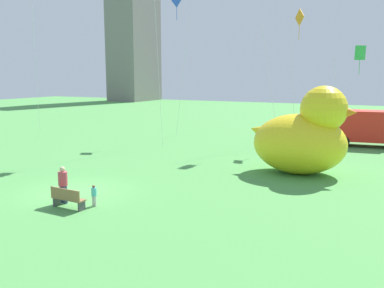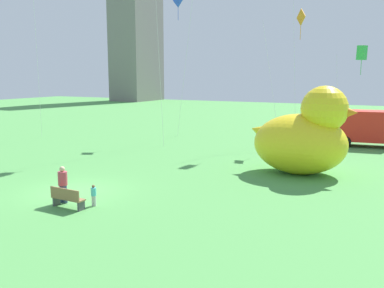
% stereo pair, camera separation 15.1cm
% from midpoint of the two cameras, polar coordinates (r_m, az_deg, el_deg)
% --- Properties ---
extents(ground_plane, '(140.00, 140.00, 0.00)m').
position_cam_midpoint_polar(ground_plane, '(21.40, -15.45, -6.25)').
color(ground_plane, '#4D9548').
extents(park_bench, '(1.63, 0.52, 0.90)m').
position_cam_midpoint_polar(park_bench, '(18.76, -16.39, -6.99)').
color(park_bench, olive).
rests_on(park_bench, ground).
extents(person_adult, '(0.41, 0.41, 1.66)m').
position_cam_midpoint_polar(person_adult, '(19.50, -16.91, -5.06)').
color(person_adult, '#38476B').
rests_on(person_adult, ground).
extents(person_child, '(0.23, 0.23, 0.94)m').
position_cam_midpoint_polar(person_child, '(18.79, -12.98, -6.67)').
color(person_child, silver).
rests_on(person_child, ground).
extents(giant_inflatable_duck, '(6.11, 3.92, 5.06)m').
position_cam_midpoint_polar(giant_inflatable_duck, '(24.73, 15.11, 0.94)').
color(giant_inflatable_duck, yellow).
rests_on(giant_inflatable_duck, ground).
extents(box_truck, '(6.52, 3.04, 2.85)m').
position_cam_midpoint_polar(box_truck, '(36.14, 22.95, 1.96)').
color(box_truck, red).
rests_on(box_truck, ground).
extents(city_skyline, '(80.71, 16.79, 33.07)m').
position_cam_midpoint_polar(city_skyline, '(83.80, 17.78, 14.59)').
color(city_skyline, gray).
rests_on(city_skyline, ground).
extents(kite_orange, '(3.64, 3.67, 10.68)m').
position_cam_midpoint_polar(kite_orange, '(34.66, 14.39, 15.63)').
color(kite_orange, silver).
rests_on(kite_orange, ground).
extents(kite_green, '(2.43, 3.16, 7.91)m').
position_cam_midpoint_polar(kite_green, '(35.81, 22.15, 11.34)').
color(kite_green, silver).
rests_on(kite_green, ground).
extents(kite_blue, '(1.76, 1.26, 12.68)m').
position_cam_midpoint_polar(kite_blue, '(38.21, -1.70, 18.13)').
color(kite_blue, silver).
rests_on(kite_blue, ground).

